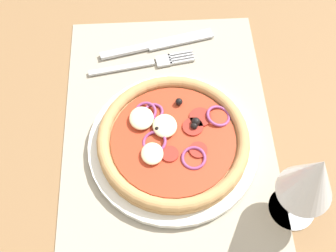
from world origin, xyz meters
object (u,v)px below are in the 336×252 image
at_px(wine_glass, 312,179).
at_px(knife, 158,44).
at_px(pizza, 173,139).
at_px(plate, 173,145).
at_px(fork, 148,63).

bearing_deg(wine_glass, knife, -150.51).
xyz_separation_m(pizza, knife, (-0.20, -0.01, -0.02)).
bearing_deg(knife, wine_glass, -73.35).
bearing_deg(plate, fork, -168.33).
height_order(fork, wine_glass, wine_glass).
xyz_separation_m(pizza, wine_glass, (0.11, 0.16, 0.08)).
height_order(plate, fork, plate).
relative_size(fork, wine_glass, 1.21).
distance_m(plate, fork, 0.16).
distance_m(knife, wine_glass, 0.36).
bearing_deg(wine_glass, fork, -144.02).
bearing_deg(fork, pizza, -88.06).
bearing_deg(pizza, plate, 35.64).
relative_size(plate, pizza, 1.13).
height_order(pizza, wine_glass, wine_glass).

